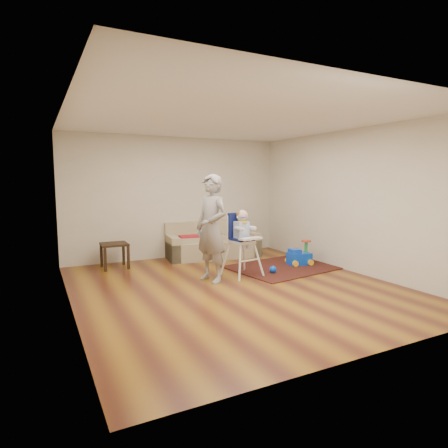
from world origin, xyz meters
name	(u,v)px	position (x,y,z in m)	size (l,w,h in m)	color
ground	(235,287)	(0.00, 0.00, 0.00)	(5.50, 5.50, 0.00)	#4D2214
room_envelope	(221,173)	(0.00, 0.53, 1.88)	(5.04, 5.52, 2.72)	beige
sofa	(213,240)	(0.68, 2.30, 0.40)	(2.14, 1.07, 0.80)	gray
side_table	(115,256)	(-1.51, 2.25, 0.25)	(0.50, 0.50, 0.50)	black
area_rug	(284,267)	(1.53, 0.75, 0.01)	(2.07, 1.55, 0.02)	black
ride_on_toy	(299,252)	(1.93, 0.77, 0.27)	(0.46, 0.33, 0.50)	blue
toy_ball	(273,269)	(1.04, 0.42, 0.08)	(0.13, 0.13, 0.13)	blue
high_chair	(242,244)	(0.46, 0.57, 0.59)	(0.64, 0.64, 1.22)	white
adult	(211,228)	(-0.19, 0.50, 0.92)	(0.67, 0.44, 1.85)	gray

